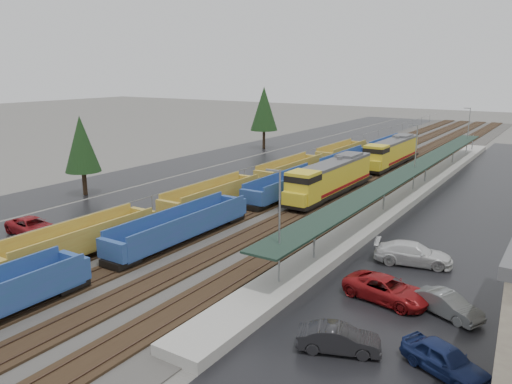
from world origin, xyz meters
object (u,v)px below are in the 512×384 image
parked_car_east_a (339,339)px  parked_car_east_d (445,360)px  locomotive_lead (330,178)px  locomotive_trail (391,152)px  parked_car_west_c (33,227)px  parked_car_east_e (447,305)px  well_string_yellow (156,217)px  parked_car_east_b (387,290)px  parked_car_east_c (413,254)px  well_string_blue (243,205)px

parked_car_east_a → parked_car_east_d: (4.94, 0.95, 0.05)m
locomotive_lead → locomotive_trail: size_ratio=1.00×
parked_car_west_c → parked_car_east_e: (33.35, 4.36, -0.08)m
parked_car_east_a → parked_car_east_e: size_ratio=1.02×
parked_car_east_a → parked_car_east_e: bearing=-49.9°
locomotive_trail → well_string_yellow: (-8.00, -39.97, -1.03)m
parked_car_east_b → parked_car_east_c: size_ratio=0.97×
well_string_blue → parked_car_east_a: 24.58m
locomotive_lead → locomotive_trail: 21.00m
locomotive_lead → parked_car_east_a: (13.64, -28.37, -1.54)m
locomotive_lead → parked_car_east_e: (17.36, -21.44, -1.55)m
locomotive_trail → parked_car_east_e: 45.88m
locomotive_trail → parked_car_east_e: locomotive_trail is taller
locomotive_trail → parked_car_east_c: bearing=-69.3°
locomotive_trail → parked_car_east_a: (13.64, -49.37, -1.54)m
parked_car_west_c → parked_car_east_a: bearing=-91.1°
parked_car_east_d → parked_car_east_e: 6.10m
parked_car_west_c → parked_car_east_c: parked_car_east_c is taller
parked_car_east_a → parked_car_east_b: bearing=-22.7°
locomotive_lead → parked_car_east_a: bearing=-64.3°
well_string_yellow → parked_car_west_c: size_ratio=17.59×
well_string_blue → parked_car_east_e: bearing=-25.5°
parked_car_east_c → parked_car_east_d: bearing=-171.8°
locomotive_trail → well_string_yellow: locomotive_trail is taller
locomotive_lead → parked_car_east_c: 19.86m
parked_car_east_b → locomotive_lead: bearing=42.6°
parked_car_east_e → parked_car_west_c: bearing=121.2°
parked_car_east_a → parked_car_west_c: bearing=63.4°
well_string_yellow → parked_car_east_b: 21.92m
well_string_blue → parked_car_east_c: well_string_blue is taller
locomotive_lead → well_string_blue: (-4.00, -11.26, -1.04)m
parked_car_east_c → parked_car_west_c: bearing=97.2°
well_string_blue → parked_car_east_c: size_ratio=18.79×
locomotive_trail → parked_car_east_c: 38.05m
locomotive_trail → parked_car_east_e: bearing=-67.8°
well_string_yellow → well_string_blue: size_ratio=0.92×
well_string_blue → locomotive_trail: bearing=82.9°
locomotive_lead → parked_car_east_c: locomotive_lead is taller
well_string_blue → parked_car_east_c: bearing=-10.8°
locomotive_trail → well_string_yellow: size_ratio=0.19×
locomotive_trail → parked_car_east_b: size_ratio=3.40×
locomotive_lead → well_string_yellow: bearing=-112.9°
parked_car_west_c → locomotive_lead: bearing=-27.9°
locomotive_trail → parked_car_east_d: 51.89m
parked_car_east_b → parked_car_east_e: parked_car_east_b is taller
well_string_blue → parked_car_east_d: bearing=-35.6°
parked_car_east_d → parked_car_east_e: bearing=36.3°
locomotive_lead → locomotive_trail: bearing=90.0°
well_string_blue → parked_car_east_e: 23.67m
locomotive_lead → parked_car_east_e: size_ratio=4.42×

